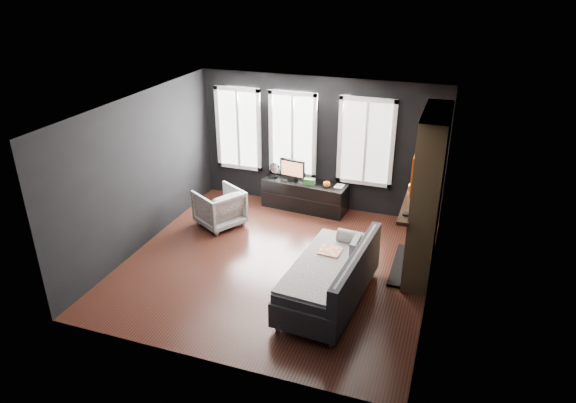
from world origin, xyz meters
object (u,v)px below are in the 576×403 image
(sofa, at_px, (329,274))
(monitor, at_px, (293,169))
(mantel_vase, at_px, (414,185))
(mug, at_px, (327,184))
(media_console, at_px, (305,195))
(book, at_px, (336,181))
(armchair, at_px, (219,206))

(sofa, relative_size, monitor, 3.83)
(mantel_vase, bearing_deg, mug, 148.78)
(mug, height_order, mantel_vase, mantel_vase)
(sofa, height_order, mug, sofa)
(media_console, relative_size, book, 7.68)
(mug, height_order, book, book)
(mug, distance_m, mantel_vase, 2.17)
(sofa, height_order, mantel_vase, mantel_vase)
(media_console, relative_size, mug, 12.79)
(mantel_vase, bearing_deg, media_console, 152.18)
(sofa, height_order, media_console, sofa)
(armchair, distance_m, book, 2.35)
(sofa, relative_size, armchair, 2.66)
(media_console, bearing_deg, mug, -8.34)
(mug, bearing_deg, armchair, -148.22)
(media_console, relative_size, monitor, 3.11)
(sofa, bearing_deg, media_console, 118.89)
(monitor, relative_size, mantel_vase, 2.91)
(media_console, distance_m, monitor, 0.61)
(sofa, relative_size, mantel_vase, 11.17)
(sofa, bearing_deg, monitor, 123.10)
(monitor, bearing_deg, mantel_vase, -17.24)
(book, xyz_separation_m, mantel_vase, (1.62, -1.18, 0.61))
(mantel_vase, bearing_deg, monitor, 154.66)
(armchair, xyz_separation_m, media_console, (1.34, 1.25, -0.10))
(monitor, height_order, mug, monitor)
(armchair, xyz_separation_m, mug, (1.82, 1.13, 0.26))
(media_console, height_order, monitor, monitor)
(book, bearing_deg, mantel_vase, -36.13)
(armchair, xyz_separation_m, monitor, (1.06, 1.25, 0.45))
(armchair, distance_m, media_console, 1.83)
(sofa, xyz_separation_m, monitor, (-1.58, 2.96, 0.39))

